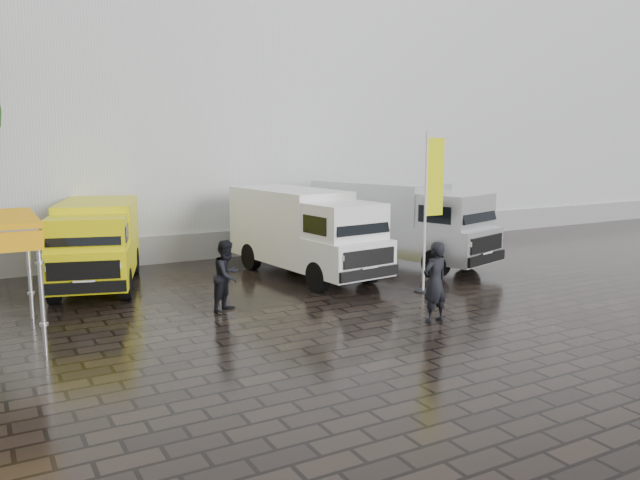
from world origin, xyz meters
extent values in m
plane|color=black|center=(0.00, 0.00, 0.00)|extent=(120.00, 120.00, 0.00)
cube|color=silver|center=(2.00, 16.00, 6.00)|extent=(44.00, 16.00, 12.00)
cube|color=gray|center=(2.00, 7.95, 0.50)|extent=(44.00, 0.15, 1.00)
cylinder|color=silver|center=(-9.47, 2.43, 1.30)|extent=(0.10, 0.10, 2.60)
cylinder|color=silver|center=(-9.47, -0.62, 1.30)|extent=(0.10, 0.10, 2.60)
cylinder|color=black|center=(0.77, -0.04, 0.02)|extent=(0.50, 0.50, 0.04)
cylinder|color=white|center=(0.77, -0.04, 2.32)|extent=(0.07, 0.07, 4.63)
cube|color=#F3FF0D|center=(1.10, -0.04, 3.33)|extent=(0.60, 0.03, 2.22)
cube|color=black|center=(4.78, 7.41, 0.55)|extent=(0.83, 0.83, 1.09)
imported|color=black|center=(-0.96, -2.63, 0.99)|extent=(0.77, 0.55, 1.98)
imported|color=black|center=(-4.96, 0.80, 0.92)|extent=(1.14, 1.10, 1.85)
camera|label=1|loc=(-10.52, -14.10, 4.35)|focal=35.00mm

